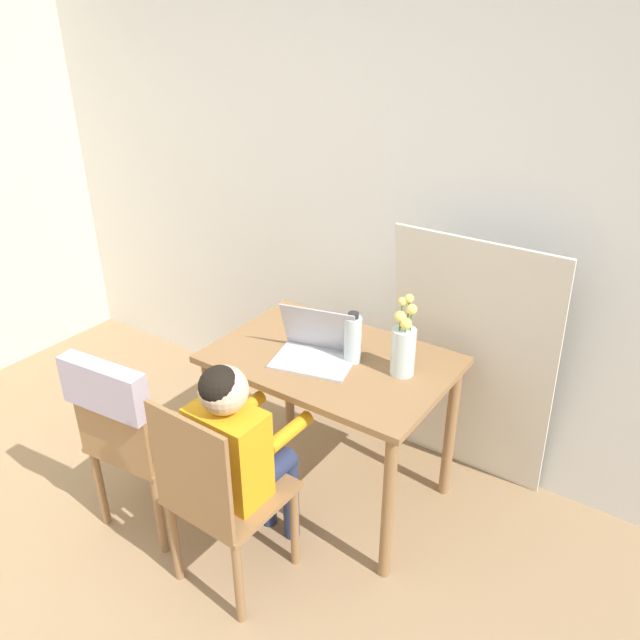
% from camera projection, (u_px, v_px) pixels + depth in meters
% --- Properties ---
extents(wall_back, '(6.40, 0.05, 2.50)m').
position_uv_depth(wall_back, '(374.00, 203.00, 2.99)').
color(wall_back, white).
rests_on(wall_back, ground_plane).
extents(dining_table, '(1.02, 0.69, 0.74)m').
position_uv_depth(dining_table, '(331.00, 378.00, 2.75)').
color(dining_table, olive).
rests_on(dining_table, ground_plane).
extents(chair_occupied, '(0.41, 0.41, 0.88)m').
position_uv_depth(chair_occupied, '(219.00, 496.00, 2.35)').
color(chair_occupied, olive).
rests_on(chair_occupied, ground_plane).
extents(chair_spare, '(0.44, 0.47, 0.89)m').
position_uv_depth(chair_spare, '(124.00, 420.00, 2.53)').
color(chair_spare, olive).
rests_on(chair_spare, ground_plane).
extents(person_seated, '(0.31, 0.43, 0.99)m').
position_uv_depth(person_seated, '(238.00, 443.00, 2.36)').
color(person_seated, orange).
rests_on(person_seated, ground_plane).
extents(laptop, '(0.38, 0.31, 0.23)m').
position_uv_depth(laptop, '(316.00, 347.00, 2.66)').
color(laptop, '#B2B2B7').
rests_on(laptop, dining_table).
extents(flower_vase, '(0.10, 0.10, 0.35)m').
position_uv_depth(flower_vase, '(403.00, 346.00, 2.52)').
color(flower_vase, silver).
rests_on(flower_vase, dining_table).
extents(water_bottle, '(0.07, 0.07, 0.23)m').
position_uv_depth(water_bottle, '(353.00, 339.00, 2.62)').
color(water_bottle, silver).
rests_on(water_bottle, dining_table).
extents(cardboard_panel, '(0.76, 0.19, 1.26)m').
position_uv_depth(cardboard_panel, '(471.00, 365.00, 2.86)').
color(cardboard_panel, silver).
rests_on(cardboard_panel, ground_plane).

